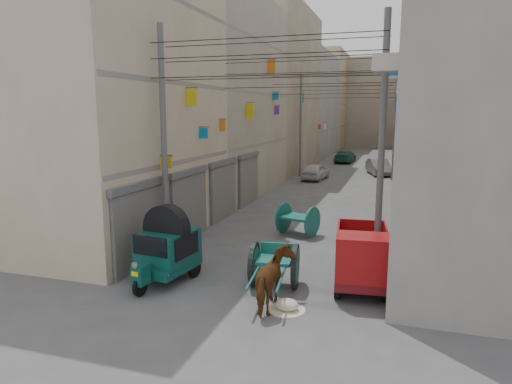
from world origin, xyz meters
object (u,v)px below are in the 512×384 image
at_px(auto_rickshaw, 167,247).
at_px(horse, 275,280).
at_px(second_cart, 298,219).
at_px(distant_car_white, 315,171).
at_px(tonga_cart, 274,264).
at_px(mini_truck, 362,261).
at_px(distant_car_green, 345,156).
at_px(feed_sack, 287,305).
at_px(distant_car_grey, 379,167).

bearing_deg(auto_rickshaw, horse, -7.40).
relative_size(second_cart, distant_car_white, 0.48).
bearing_deg(tonga_cart, distant_car_white, 90.28).
bearing_deg(mini_truck, distant_car_green, 91.93).
distance_m(feed_sack, distant_car_green, 36.74).
bearing_deg(second_cart, distant_car_green, 110.51).
relative_size(auto_rickshaw, distant_car_white, 0.72).
xyz_separation_m(second_cart, horse, (1.03, -7.40, 0.10)).
bearing_deg(distant_car_white, feed_sack, 104.61).
relative_size(auto_rickshaw, distant_car_grey, 0.66).
height_order(tonga_cart, second_cart, tonga_cart).
xyz_separation_m(horse, distant_car_green, (-2.56, 36.61, -0.15)).
height_order(auto_rickshaw, distant_car_grey, auto_rickshaw).
relative_size(auto_rickshaw, feed_sack, 4.32).
xyz_separation_m(second_cart, distant_car_white, (-2.22, 16.16, -0.06)).
distance_m(mini_truck, second_cart, 6.25).
xyz_separation_m(tonga_cart, mini_truck, (2.47, 0.48, 0.19)).
bearing_deg(tonga_cart, auto_rickshaw, -177.53).
bearing_deg(feed_sack, second_cart, 100.43).
bearing_deg(distant_car_grey, distant_car_green, 97.41).
bearing_deg(feed_sack, auto_rickshaw, 166.49).
xyz_separation_m(feed_sack, horse, (-0.33, 0.01, 0.63)).
bearing_deg(tonga_cart, horse, -81.23).
bearing_deg(mini_truck, horse, -141.85).
bearing_deg(distant_car_white, mini_truck, 109.76).
relative_size(mini_truck, feed_sack, 5.55).
distance_m(auto_rickshaw, second_cart, 6.97).
height_order(second_cart, distant_car_grey, distant_car_grey).
height_order(second_cart, distant_car_white, second_cart).
bearing_deg(feed_sack, distant_car_grey, 88.15).
height_order(tonga_cart, distant_car_grey, tonga_cart).
xyz_separation_m(tonga_cart, distant_car_green, (-2.14, 35.12, -0.05)).
bearing_deg(distant_car_green, horse, 96.31).
distance_m(feed_sack, horse, 0.71).
height_order(tonga_cart, feed_sack, tonga_cart).
bearing_deg(mini_truck, tonga_cart, -174.73).
bearing_deg(tonga_cart, mini_truck, 3.91).
bearing_deg(auto_rickshaw, second_cart, 74.94).
relative_size(feed_sack, distant_car_green, 0.14).
relative_size(horse, distant_car_white, 0.50).
bearing_deg(auto_rickshaw, distant_car_white, 96.08).
relative_size(mini_truck, horse, 1.83).
xyz_separation_m(auto_rickshaw, second_cart, (2.63, 6.45, -0.38)).
height_order(tonga_cart, mini_truck, mini_truck).
relative_size(feed_sack, horse, 0.33).
bearing_deg(mini_truck, feed_sack, -136.62).
distance_m(horse, distant_car_grey, 27.93).
bearing_deg(feed_sack, tonga_cart, 116.67).
height_order(auto_rickshaw, feed_sack, auto_rickshaw).
relative_size(tonga_cart, distant_car_green, 0.69).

